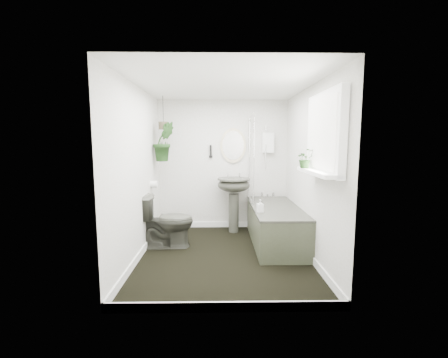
{
  "coord_description": "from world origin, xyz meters",
  "views": [
    {
      "loc": [
        -0.07,
        -3.99,
        1.57
      ],
      "look_at": [
        0.0,
        0.15,
        1.05
      ],
      "focal_mm": 24.0,
      "sensor_mm": 36.0,
      "label": 1
    }
  ],
  "objects": [
    {
      "name": "soap_bottle",
      "position": [
        0.51,
        0.14,
        0.67
      ],
      "size": [
        0.09,
        0.1,
        0.18
      ],
      "primitive_type": "imported",
      "rotation": [
        0.0,
        0.0,
        0.19
      ],
      "color": "black",
      "rests_on": "bathtub"
    },
    {
      "name": "oval_mirror",
      "position": [
        0.18,
        1.37,
        1.5
      ],
      "size": [
        0.46,
        0.03,
        0.62
      ],
      "primitive_type": "ellipsoid",
      "color": "beige",
      "rests_on": "wall_back"
    },
    {
      "name": "window_recess",
      "position": [
        1.09,
        -0.7,
        1.65
      ],
      "size": [
        0.08,
        1.0,
        0.9
      ],
      "primitive_type": "cube",
      "color": "white",
      "rests_on": "wall_right"
    },
    {
      "name": "skirting",
      "position": [
        0.0,
        0.0,
        0.05
      ],
      "size": [
        2.3,
        2.8,
        0.1
      ],
      "primitive_type": "cube",
      "color": "white",
      "rests_on": "floor"
    },
    {
      "name": "sill_plant",
      "position": [
        0.97,
        -0.4,
        1.37
      ],
      "size": [
        0.23,
        0.21,
        0.23
      ],
      "primitive_type": "imported",
      "rotation": [
        0.0,
        0.0,
        0.16
      ],
      "color": "black",
      "rests_on": "window_sill"
    },
    {
      "name": "wall_front",
      "position": [
        0.0,
        -1.41,
        1.15
      ],
      "size": [
        2.3,
        0.02,
        2.3
      ],
      "primitive_type": "cube",
      "color": "silver",
      "rests_on": "ground"
    },
    {
      "name": "wall_back",
      "position": [
        0.0,
        1.41,
        1.15
      ],
      "size": [
        2.3,
        0.02,
        2.3
      ],
      "primitive_type": "cube",
      "color": "silver",
      "rests_on": "ground"
    },
    {
      "name": "hanging_plant",
      "position": [
        -0.97,
        0.95,
        1.57
      ],
      "size": [
        0.44,
        0.42,
        0.64
      ],
      "primitive_type": "imported",
      "rotation": [
        0.0,
        0.0,
        0.5
      ],
      "color": "black",
      "rests_on": "ceiling"
    },
    {
      "name": "bath_screen",
      "position": [
        0.47,
        0.99,
        1.28
      ],
      "size": [
        0.04,
        0.72,
        1.4
      ],
      "primitive_type": null,
      "color": "silver",
      "rests_on": "bathtub"
    },
    {
      "name": "ceiling",
      "position": [
        0.0,
        0.0,
        2.31
      ],
      "size": [
        2.3,
        2.8,
        0.02
      ],
      "primitive_type": "cube",
      "color": "white",
      "rests_on": "ground"
    },
    {
      "name": "shower_box",
      "position": [
        0.8,
        1.34,
        1.55
      ],
      "size": [
        0.2,
        0.1,
        0.35
      ],
      "primitive_type": "cube",
      "color": "white",
      "rests_on": "wall_back"
    },
    {
      "name": "floor",
      "position": [
        0.0,
        0.0,
        -0.01
      ],
      "size": [
        2.3,
        2.8,
        0.02
      ],
      "primitive_type": "cube",
      "color": "black",
      "rests_on": "ground"
    },
    {
      "name": "wall_left",
      "position": [
        -1.16,
        0.0,
        1.15
      ],
      "size": [
        0.02,
        2.8,
        2.3
      ],
      "primitive_type": "cube",
      "color": "silver",
      "rests_on": "ground"
    },
    {
      "name": "toilet_roll_holder",
      "position": [
        -1.1,
        0.7,
        0.9
      ],
      "size": [
        0.11,
        0.11,
        0.11
      ],
      "primitive_type": "cylinder",
      "rotation": [
        0.0,
        1.57,
        0.0
      ],
      "color": "white",
      "rests_on": "wall_left"
    },
    {
      "name": "window_blinds",
      "position": [
        1.04,
        -0.7,
        1.65
      ],
      "size": [
        0.01,
        0.86,
        0.76
      ],
      "primitive_type": "cube",
      "color": "white",
      "rests_on": "wall_right"
    },
    {
      "name": "window_sill",
      "position": [
        1.02,
        -0.7,
        1.23
      ],
      "size": [
        0.18,
        1.0,
        0.04
      ],
      "primitive_type": "cube",
      "color": "white",
      "rests_on": "wall_right"
    },
    {
      "name": "pedestal_sink",
      "position": [
        0.18,
        1.1,
        0.48
      ],
      "size": [
        0.63,
        0.56,
        0.95
      ],
      "primitive_type": null,
      "rotation": [
        0.0,
        0.0,
        -0.17
      ],
      "color": "#32342C",
      "rests_on": "floor"
    },
    {
      "name": "hanging_pot",
      "position": [
        -0.97,
        0.95,
        1.83
      ],
      "size": [
        0.16,
        0.16,
        0.12
      ],
      "primitive_type": "cylinder",
      "color": "#453E2B",
      "rests_on": "ceiling"
    },
    {
      "name": "bathtub",
      "position": [
        0.8,
        0.5,
        0.29
      ],
      "size": [
        0.72,
        1.72,
        0.58
      ],
      "primitive_type": null,
      "color": "#32342C",
      "rests_on": "floor"
    },
    {
      "name": "wall_right",
      "position": [
        1.16,
        0.0,
        1.15
      ],
      "size": [
        0.02,
        2.8,
        2.3
      ],
      "primitive_type": "cube",
      "color": "silver",
      "rests_on": "ground"
    },
    {
      "name": "wall_sconce",
      "position": [
        -0.22,
        1.36,
        1.4
      ],
      "size": [
        0.04,
        0.04,
        0.22
      ],
      "primitive_type": "cylinder",
      "color": "black",
      "rests_on": "wall_back"
    },
    {
      "name": "toilet",
      "position": [
        -0.85,
        0.37,
        0.4
      ],
      "size": [
        0.8,
        0.48,
        0.79
      ],
      "primitive_type": "imported",
      "rotation": [
        0.0,
        0.0,
        1.62
      ],
      "color": "#32342C",
      "rests_on": "floor"
    }
  ]
}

